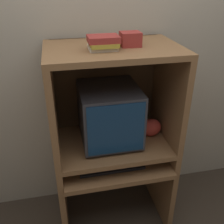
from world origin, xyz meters
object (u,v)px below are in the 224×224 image
at_px(mouse, 151,159).
at_px(snack_bag, 150,127).
at_px(keyboard, 111,165).
at_px(book_stack, 103,43).
at_px(storage_box, 130,39).
at_px(crt_monitor, 109,114).

relative_size(mouse, snack_bag, 0.45).
distance_m(keyboard, mouse, 0.30).
bearing_deg(keyboard, mouse, 0.28).
height_order(keyboard, snack_bag, snack_bag).
bearing_deg(book_stack, keyboard, -60.17).
bearing_deg(storage_box, crt_monitor, 163.96).
bearing_deg(crt_monitor, mouse, -26.95).
height_order(snack_bag, storage_box, storage_box).
bearing_deg(keyboard, snack_bag, 22.70).
bearing_deg(storage_box, snack_bag, 8.50).
bearing_deg(keyboard, book_stack, 119.83).
bearing_deg(snack_bag, storage_box, -171.50).
height_order(crt_monitor, keyboard, crt_monitor).
xyz_separation_m(crt_monitor, mouse, (0.29, -0.15, -0.33)).
bearing_deg(mouse, book_stack, 170.31).
distance_m(mouse, book_stack, 0.92).
height_order(keyboard, book_stack, book_stack).
bearing_deg(book_stack, mouse, -9.69).
distance_m(crt_monitor, storage_box, 0.54).
distance_m(crt_monitor, keyboard, 0.37).
relative_size(keyboard, storage_box, 3.80).
bearing_deg(mouse, keyboard, -179.72).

